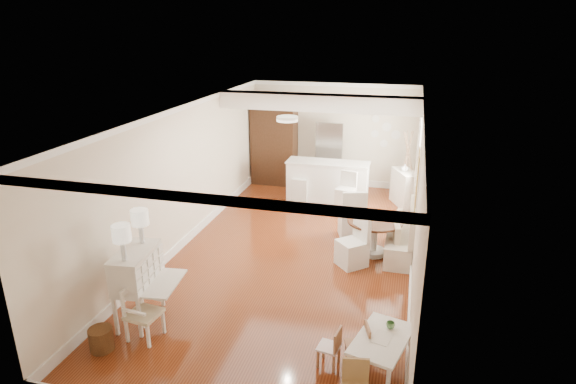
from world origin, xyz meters
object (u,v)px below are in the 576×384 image
at_px(kids_chair_b, 329,346).
at_px(sideboard, 405,188).
at_px(kids_chair_a, 357,345).
at_px(pantry_cabinet, 274,143).
at_px(slip_chair_near, 352,241).
at_px(breakfast_counter, 327,181).
at_px(wicker_basket, 101,339).
at_px(dining_table, 374,237).
at_px(gustavian_armchair, 144,313).
at_px(fridge, 342,157).
at_px(slip_chair_far, 352,213).
at_px(bar_stool_right, 346,193).
at_px(kids_table, 381,354).
at_px(bar_stool_left, 301,183).
at_px(secretary_bureau, 138,286).

bearing_deg(kids_chair_b, sideboard, -177.67).
distance_m(kids_chair_a, pantry_cabinet, 7.87).
xyz_separation_m(slip_chair_near, breakfast_counter, (-1.06, 3.30, 0.03)).
distance_m(wicker_basket, dining_table, 5.15).
distance_m(gustavian_armchair, fridge, 7.50).
distance_m(kids_chair_a, slip_chair_near, 2.80).
relative_size(gustavian_armchair, slip_chair_near, 0.83).
relative_size(slip_chair_near, slip_chair_far, 0.91).
height_order(slip_chair_near, fridge, fridge).
relative_size(dining_table, slip_chair_near, 1.09).
height_order(breakfast_counter, bar_stool_right, breakfast_counter).
xyz_separation_m(kids_table, sideboard, (0.10, 6.30, 0.18)).
xyz_separation_m(bar_stool_right, pantry_cabinet, (-2.27, 1.82, 0.65)).
bearing_deg(fridge, dining_table, -72.33).
xyz_separation_m(pantry_cabinet, fridge, (1.90, -0.03, -0.25)).
bearing_deg(pantry_cabinet, gustavian_armchair, -88.44).
distance_m(slip_chair_far, sideboard, 2.43).
distance_m(bar_stool_left, sideboard, 2.58).
xyz_separation_m(slip_chair_far, sideboard, (1.02, 2.20, -0.10)).
relative_size(bar_stool_left, bar_stool_right, 0.99).
bearing_deg(secretary_bureau, gustavian_armchair, -58.06).
bearing_deg(wicker_basket, bar_stool_right, 66.89).
xyz_separation_m(secretary_bureau, bar_stool_right, (2.37, 5.12, -0.08)).
bearing_deg(slip_chair_near, wicker_basket, -84.13).
bearing_deg(slip_chair_far, gustavian_armchair, 43.28).
distance_m(kids_table, dining_table, 3.39).
relative_size(kids_table, kids_chair_b, 1.76).
distance_m(bar_stool_left, bar_stool_right, 1.32).
distance_m(kids_table, kids_chair_a, 0.32).
height_order(kids_table, bar_stool_left, bar_stool_left).
distance_m(kids_table, breakfast_counter, 6.37).
bearing_deg(bar_stool_right, fridge, 115.25).
bearing_deg(slip_chair_far, sideboard, -132.12).
distance_m(wicker_basket, fridge, 8.02).
distance_m(gustavian_armchair, breakfast_counter, 6.42).
bearing_deg(bar_stool_right, pantry_cabinet, 154.91).
height_order(gustavian_armchair, bar_stool_left, bar_stool_left).
bearing_deg(pantry_cabinet, slip_chair_near, -57.84).
height_order(slip_chair_near, sideboard, slip_chair_near).
relative_size(kids_chair_a, dining_table, 0.58).
xyz_separation_m(breakfast_counter, bar_stool_right, (0.57, -0.74, -0.01)).
xyz_separation_m(gustavian_armchair, bar_stool_right, (2.07, 5.50, 0.10)).
xyz_separation_m(secretary_bureau, wicker_basket, (-0.15, -0.77, -0.42)).
relative_size(dining_table, sideboard, 1.15).
height_order(secretary_bureau, kids_table, secretary_bureau).
xyz_separation_m(wicker_basket, slip_chair_far, (2.83, 4.63, 0.37)).
relative_size(wicker_basket, sideboard, 0.36).
distance_m(slip_chair_near, bar_stool_right, 2.61).
xyz_separation_m(secretary_bureau, kids_chair_b, (2.93, -0.29, -0.29)).
height_order(wicker_basket, bar_stool_left, bar_stool_left).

